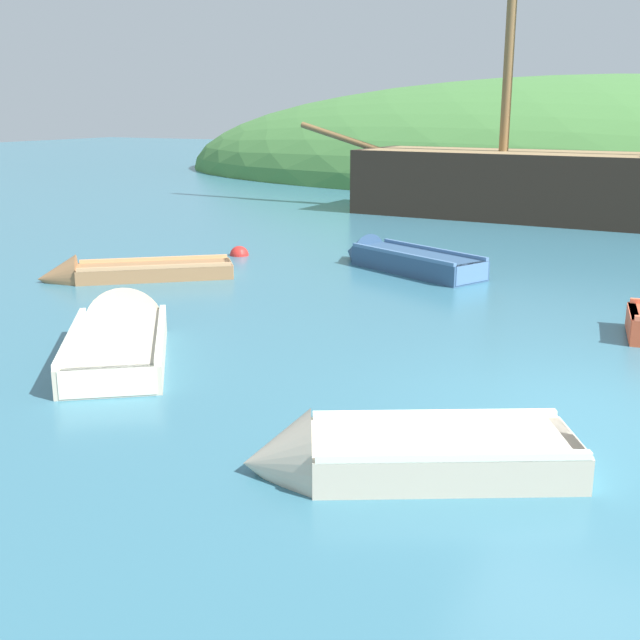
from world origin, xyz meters
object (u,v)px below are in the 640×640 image
at_px(rowboat_far, 125,275).
at_px(rowboat_center, 391,461).
at_px(rowboat_portside, 400,262).
at_px(buoy_red, 239,255).
at_px(sailing_ship, 589,195).
at_px(rowboat_near_dock, 121,341).

relative_size(rowboat_far, rowboat_center, 1.09).
bearing_deg(rowboat_portside, rowboat_center, 135.88).
relative_size(rowboat_far, buoy_red, 7.97).
distance_m(sailing_ship, rowboat_center, 17.61).
bearing_deg(buoy_red, rowboat_far, -100.15).
relative_size(rowboat_portside, buoy_red, 8.64).
bearing_deg(rowboat_portside, sailing_ship, -79.45).
xyz_separation_m(rowboat_far, rowboat_portside, (4.28, 3.38, 0.06)).
relative_size(rowboat_center, rowboat_near_dock, 0.91).
bearing_deg(rowboat_center, buoy_red, -78.93).
height_order(rowboat_far, rowboat_portside, rowboat_portside).
xyz_separation_m(sailing_ship, buoy_red, (-5.92, -9.06, -0.77)).
bearing_deg(rowboat_near_dock, rowboat_far, 3.20).
height_order(sailing_ship, rowboat_far, sailing_ship).
distance_m(rowboat_far, rowboat_center, 9.37).
bearing_deg(rowboat_near_dock, sailing_ship, -49.40).
distance_m(rowboat_center, rowboat_near_dock, 5.04).
height_order(rowboat_portside, rowboat_near_dock, rowboat_near_dock).
distance_m(rowboat_far, rowboat_portside, 5.45).
distance_m(rowboat_center, buoy_red, 11.09).
height_order(rowboat_center, buoy_red, rowboat_center).
bearing_deg(rowboat_portside, rowboat_far, 62.87).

